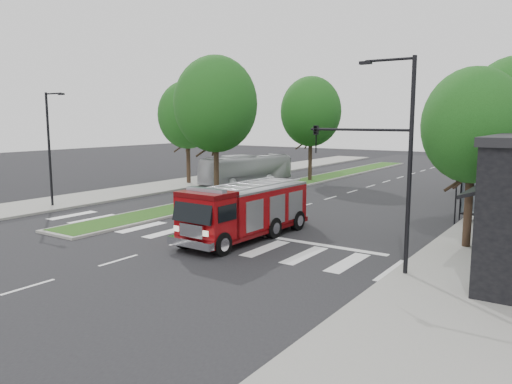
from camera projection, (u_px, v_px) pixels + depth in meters
ground at (234, 226)px, 27.17m from camera, size 140.00×140.00×0.00m
sidewalk_left at (169, 185)px, 43.41m from camera, size 5.00×80.00×0.15m
median at (299, 183)px, 45.23m from camera, size 3.00×50.00×0.15m
bus_shelter at (486, 188)px, 27.33m from camera, size 3.20×1.60×2.61m
tree_right_near at (473, 126)px, 21.63m from camera, size 4.40×4.40×8.05m
tree_median_near at (216, 104)px, 34.43m from camera, size 5.80×5.80×10.16m
tree_median_far at (311, 112)px, 45.95m from camera, size 5.60×5.60×9.72m
tree_left_mid at (187, 115)px, 43.89m from camera, size 5.20×5.20×9.16m
streetlight_right_near at (386, 150)px, 18.29m from camera, size 4.08×0.22×8.00m
streetlight_left_near at (50, 144)px, 32.35m from camera, size 1.90×0.20×7.50m
streetlight_right_far at (505, 137)px, 37.16m from camera, size 2.11×0.20×8.00m
fire_engine at (246, 211)px, 24.27m from camera, size 2.72×8.18×2.81m
city_bus at (247, 169)px, 44.85m from camera, size 4.36×9.66×2.62m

